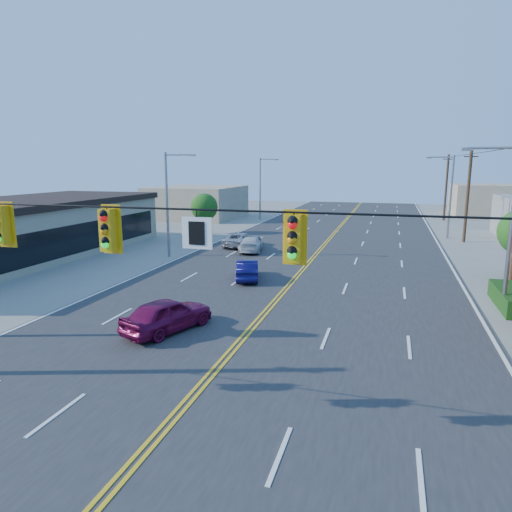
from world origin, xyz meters
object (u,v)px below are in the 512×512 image
(car_silver, at_px, (242,240))
(signal_span, at_px, (148,254))
(car_white, at_px, (251,245))
(car_blue, at_px, (247,270))
(car_magenta, at_px, (167,316))

(car_silver, bearing_deg, signal_span, 112.54)
(car_white, bearing_deg, car_silver, -64.58)
(car_blue, bearing_deg, car_white, -91.32)
(car_magenta, relative_size, car_blue, 1.12)
(signal_span, bearing_deg, car_magenta, 114.93)
(car_magenta, relative_size, car_white, 1.00)
(signal_span, xyz_separation_m, car_silver, (-6.61, 27.47, -4.27))
(car_magenta, height_order, car_blue, car_magenta)
(car_blue, height_order, car_silver, car_blue)
(car_blue, height_order, car_white, car_blue)
(signal_span, height_order, car_blue, signal_span)
(car_magenta, height_order, car_silver, car_magenta)
(signal_span, xyz_separation_m, car_white, (-5.23, 25.55, -4.27))
(signal_span, height_order, car_white, signal_span)
(car_blue, relative_size, car_white, 0.89)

